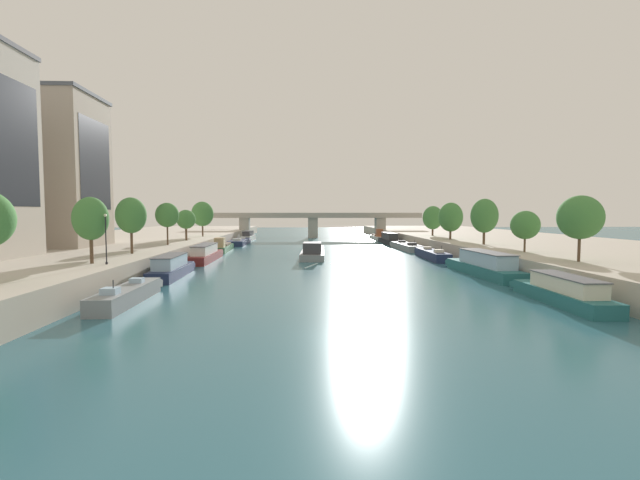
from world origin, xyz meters
name	(u,v)px	position (x,y,z in m)	size (l,w,h in m)	color
ground_plane	(358,338)	(0.00, 0.00, 0.00)	(400.00, 400.00, 0.00)	#2D6070
quay_left	(109,247)	(-38.06, 55.00, 1.25)	(36.00, 170.00, 2.49)	#B7AD9E
quay_right	(523,246)	(38.06, 55.00, 1.25)	(36.00, 170.00, 2.49)	#B7AD9E
barge_midriver	(313,251)	(-1.37, 49.33, 0.83)	(4.75, 21.70, 2.76)	gray
wake_behind_barge	(324,266)	(-0.15, 35.57, 0.01)	(5.59, 6.03, 0.03)	#A0CCD6
moored_boat_left_far	(128,294)	(-17.61, 10.99, 0.69)	(2.26, 11.89, 2.42)	gray
moored_boat_left_midway	(172,268)	(-18.23, 25.44, 1.09)	(2.90, 12.86, 2.60)	#1E284C
moored_boat_left_lone	(206,254)	(-18.03, 42.41, 1.09)	(2.79, 15.80, 2.61)	maroon
moored_boat_left_downstream	(223,247)	(-18.39, 59.43, 0.86)	(2.72, 13.85, 2.84)	#235633
moored_boat_left_second	(240,242)	(-17.83, 78.34, 0.59)	(3.46, 16.29, 2.24)	#1E284C
moored_boat_left_end	(248,236)	(-17.65, 93.62, 1.05)	(2.75, 12.46, 2.51)	silver
moored_boat_right_upstream	(562,292)	(17.76, 8.94, 1.00)	(2.74, 12.76, 2.40)	#23666B
moored_boat_right_end	(484,265)	(18.14, 25.24, 1.21)	(3.61, 16.48, 2.90)	#23666B
moored_boat_right_near	(432,254)	(17.56, 44.02, 0.71)	(2.76, 14.10, 2.46)	#1E284C
moored_boat_right_far	(406,246)	(17.71, 62.41, 0.63)	(3.37, 16.66, 2.31)	gray
moored_boat_right_second	(389,239)	(17.68, 79.31, 1.10)	(2.79, 15.10, 2.64)	black
moored_boat_right_gap_after	(377,236)	(17.70, 96.36, 0.87)	(2.28, 12.97, 3.00)	silver
tree_left_distant	(91,219)	(-23.55, 17.70, 6.81)	(3.28, 3.28, 6.41)	brown
tree_left_midway	(131,215)	(-23.65, 28.01, 7.07)	(3.54, 3.54, 6.73)	brown
tree_left_past_mid	(167,215)	(-23.73, 42.40, 7.04)	(3.48, 3.48, 6.42)	brown
tree_left_end_of_row	(186,219)	(-23.77, 53.42, 6.21)	(3.32, 3.32, 5.42)	brown
tree_left_far	(202,214)	(-23.86, 66.81, 7.15)	(4.51, 4.51, 7.22)	brown
tree_right_second	(580,217)	(24.49, 17.37, 6.93)	(4.29, 4.29, 6.63)	brown
tree_right_distant	(525,225)	(24.44, 28.04, 5.87)	(3.49, 3.49, 5.15)	brown
tree_right_far	(484,216)	(24.88, 41.38, 6.92)	(4.13, 4.13, 7.07)	brown
tree_right_past_mid	(451,217)	(24.12, 54.55, 6.59)	(4.41, 4.41, 6.78)	brown
tree_right_by_lamp	(433,218)	(24.80, 67.86, 6.33)	(4.27, 4.27, 6.36)	brown
lamppost_left_bank	(106,237)	(-21.84, 16.98, 5.12)	(0.28, 0.28, 4.79)	black
building_left_corner	(54,170)	(-39.20, 40.41, 13.54)	(12.27, 11.92, 22.07)	#A89989
bridge_far	(313,222)	(0.00, 104.75, 4.75)	(64.12, 4.40, 7.40)	#9E998E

